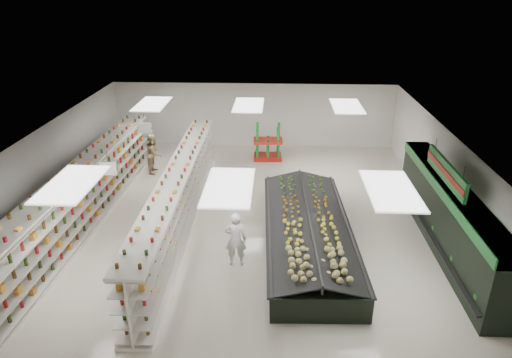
{
  "coord_description": "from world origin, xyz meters",
  "views": [
    {
      "loc": [
        1.16,
        -14.27,
        7.93
      ],
      "look_at": [
        0.46,
        0.65,
        1.33
      ],
      "focal_mm": 32.0,
      "sensor_mm": 36.0,
      "label": 1
    }
  ],
  "objects_px": {
    "gondola_left": "(84,198)",
    "soda_endcap": "(268,142)",
    "shopper_main": "(236,239)",
    "gondola_center": "(179,201)",
    "shopper_background": "(154,153)",
    "produce_island": "(308,231)"
  },
  "relations": [
    {
      "from": "shopper_background",
      "to": "gondola_center",
      "type": "bearing_deg",
      "value": -156.91
    },
    {
      "from": "shopper_background",
      "to": "gondola_left",
      "type": "bearing_deg",
      "value": 164.82
    },
    {
      "from": "shopper_background",
      "to": "shopper_main",
      "type": "bearing_deg",
      "value": -149.61
    },
    {
      "from": "gondola_center",
      "to": "soda_endcap",
      "type": "distance_m",
      "value": 7.14
    },
    {
      "from": "produce_island",
      "to": "shopper_background",
      "type": "height_order",
      "value": "shopper_background"
    },
    {
      "from": "gondola_left",
      "to": "soda_endcap",
      "type": "xyz_separation_m",
      "value": [
        6.19,
        6.57,
        -0.15
      ]
    },
    {
      "from": "soda_endcap",
      "to": "shopper_main",
      "type": "distance_m",
      "value": 8.82
    },
    {
      "from": "gondola_center",
      "to": "shopper_main",
      "type": "distance_m",
      "value": 3.1
    },
    {
      "from": "gondola_center",
      "to": "gondola_left",
      "type": "bearing_deg",
      "value": 179.88
    },
    {
      "from": "gondola_left",
      "to": "shopper_background",
      "type": "height_order",
      "value": "gondola_left"
    },
    {
      "from": "soda_endcap",
      "to": "shopper_main",
      "type": "height_order",
      "value": "shopper_main"
    },
    {
      "from": "gondola_left",
      "to": "gondola_center",
      "type": "relative_size",
      "value": 1.05
    },
    {
      "from": "shopper_main",
      "to": "shopper_background",
      "type": "relative_size",
      "value": 0.98
    },
    {
      "from": "gondola_left",
      "to": "shopper_main",
      "type": "height_order",
      "value": "gondola_left"
    },
    {
      "from": "gondola_left",
      "to": "produce_island",
      "type": "height_order",
      "value": "gondola_left"
    },
    {
      "from": "gondola_left",
      "to": "soda_endcap",
      "type": "relative_size",
      "value": 7.17
    },
    {
      "from": "produce_island",
      "to": "shopper_main",
      "type": "height_order",
      "value": "shopper_main"
    },
    {
      "from": "gondola_center",
      "to": "shopper_main",
      "type": "relative_size",
      "value": 6.82
    },
    {
      "from": "gondola_center",
      "to": "shopper_background",
      "type": "relative_size",
      "value": 6.71
    },
    {
      "from": "shopper_main",
      "to": "shopper_background",
      "type": "distance_m",
      "value": 8.16
    },
    {
      "from": "soda_endcap",
      "to": "gondola_left",
      "type": "bearing_deg",
      "value": -133.28
    },
    {
      "from": "shopper_main",
      "to": "gondola_center",
      "type": "bearing_deg",
      "value": -46.84
    }
  ]
}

